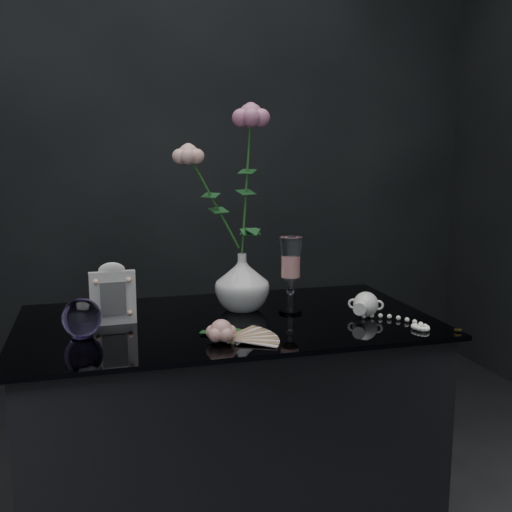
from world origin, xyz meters
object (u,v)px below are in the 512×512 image
object	(u,v)px
picture_frame	(113,294)
vase	(242,282)
loose_rose	(221,331)
wine_glass	(291,275)
paperweight	(82,318)
pearl_jar	(366,303)

from	to	relation	value
picture_frame	vase	bearing A→B (deg)	5.11
picture_frame	loose_rose	world-z (taller)	picture_frame
vase	wine_glass	xyz separation A→B (m)	(0.12, -0.06, 0.02)
picture_frame	paperweight	xyz separation A→B (m)	(-0.07, -0.09, -0.03)
pearl_jar	paperweight	bearing A→B (deg)	-151.75
paperweight	loose_rose	bearing A→B (deg)	-22.46
loose_rose	picture_frame	bearing A→B (deg)	133.40
loose_rose	pearl_jar	world-z (taller)	pearl_jar
pearl_jar	vase	bearing A→B (deg)	-177.16
vase	pearl_jar	world-z (taller)	vase
vase	picture_frame	size ratio (longest dim) A/B	0.99
vase	paperweight	world-z (taller)	vase
paperweight	loose_rose	size ratio (longest dim) A/B	0.59
picture_frame	paperweight	size ratio (longest dim) A/B	1.72
vase	loose_rose	world-z (taller)	vase
picture_frame	loose_rose	distance (m)	0.32
wine_glass	vase	bearing A→B (deg)	153.63
vase	loose_rose	bearing A→B (deg)	-113.39
picture_frame	paperweight	world-z (taller)	picture_frame
picture_frame	paperweight	bearing A→B (deg)	-133.91
wine_glass	picture_frame	bearing A→B (deg)	179.05
picture_frame	loose_rose	size ratio (longest dim) A/B	1.01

